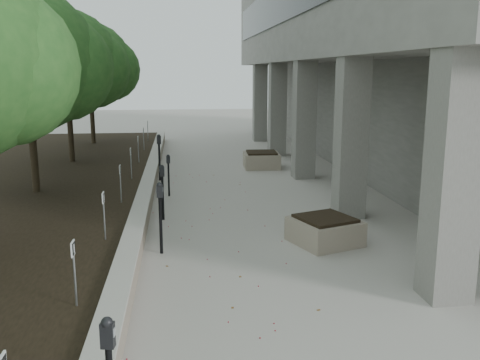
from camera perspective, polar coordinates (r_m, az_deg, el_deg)
ground at (r=7.61m, az=0.61°, el=-16.94°), size 90.00×90.00×0.00m
retaining_wall at (r=16.02m, az=-9.94°, el=-0.69°), size 0.39×26.00×0.50m
planting_bed at (r=16.67m, az=-22.64°, el=-1.13°), size 7.00×26.00×0.40m
crabapple_tree_3 at (r=15.16m, az=-21.98°, el=8.90°), size 4.60×4.00×5.44m
crabapple_tree_4 at (r=20.03m, az=-18.23°, el=9.65°), size 4.60×4.00×5.44m
crabapple_tree_5 at (r=24.95m, az=-15.95°, el=10.08°), size 4.60×4.00×5.44m
parking_sign_2 at (r=7.79m, az=-17.53°, el=-9.69°), size 0.04×0.22×0.96m
parking_sign_3 at (r=10.61m, az=-14.54°, el=-3.81°), size 0.04×0.22×0.96m
parking_sign_4 at (r=13.50m, az=-12.84°, el=-0.41°), size 0.04×0.22×0.96m
parking_sign_5 at (r=16.43m, az=-11.74°, el=1.78°), size 0.04×0.22×0.96m
parking_sign_6 at (r=19.38m, az=-10.98°, el=3.30°), size 0.04×0.22×0.96m
parking_sign_7 at (r=22.35m, az=-10.42°, el=4.42°), size 0.04×0.22×0.96m
parking_sign_8 at (r=25.32m, az=-9.98°, el=5.28°), size 0.04×0.22×0.96m
parking_meter_2 at (r=10.73m, az=-8.63°, el=-4.12°), size 0.15×0.11×1.49m
parking_meter_3 at (r=13.16m, az=-8.41°, el=-1.35°), size 0.14×0.10×1.40m
parking_meter_4 at (r=15.66m, az=-7.76°, el=0.50°), size 0.14×0.11×1.26m
parking_meter_5 at (r=17.96m, az=-8.75°, el=2.44°), size 0.17×0.14×1.58m
planter_front at (r=11.50m, az=9.20°, el=-5.38°), size 1.62×1.62×0.59m
planter_back at (r=20.23m, az=2.35°, el=2.23°), size 1.39×1.39×0.62m
berry_scatter at (r=12.20m, az=-2.80°, el=-5.63°), size 3.30×14.10×0.02m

